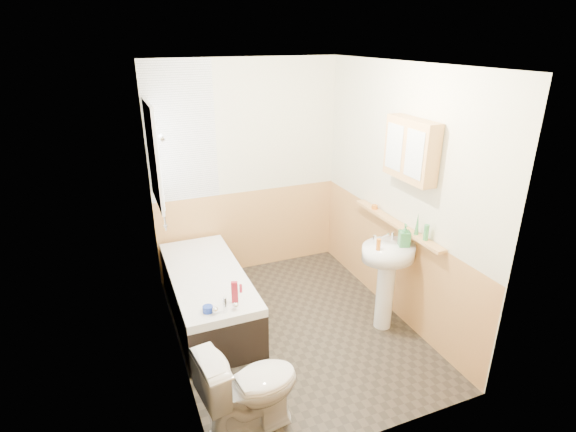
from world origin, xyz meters
The scene contains 26 objects.
floor centered at (0.00, 0.00, 0.00)m, with size 2.80×2.80×0.00m, color #29241D.
ceiling centered at (0.00, 0.00, 2.50)m, with size 2.80×2.80×0.00m, color white.
wall_back centered at (0.00, 1.41, 1.25)m, with size 2.20×0.02×2.50m, color beige.
wall_front centered at (0.00, -1.41, 1.25)m, with size 2.20×0.02×2.50m, color beige.
wall_left centered at (-1.11, 0.00, 1.25)m, with size 0.02×2.80×2.50m, color beige.
wall_right centered at (1.11, 0.00, 1.25)m, with size 0.02×2.80×2.50m, color beige.
wainscot_right centered at (1.09, 0.00, 0.50)m, with size 0.01×2.80×1.00m, color tan.
wainscot_front centered at (0.00, -1.39, 0.50)m, with size 2.20×0.01×1.00m, color tan.
wainscot_back centered at (0.00, 1.39, 0.50)m, with size 2.20×0.01×1.00m, color tan.
tile_cladding_left centered at (-1.09, 0.00, 1.25)m, with size 0.01×2.80×2.50m, color white.
tile_return_back centered at (-0.73, 1.39, 1.75)m, with size 0.75×0.01×1.50m, color white.
window centered at (-1.06, 0.95, 1.65)m, with size 0.03×0.79×0.99m.
bathtub centered at (-0.73, 0.50, 0.27)m, with size 0.70×1.67×0.67m.
shower_riser centered at (-1.04, 0.73, 1.58)m, with size 0.10×0.07×1.09m.
toilet centered at (-0.76, -0.99, 0.36)m, with size 0.41×0.74×0.72m, color white.
sink centered at (0.84, -0.29, 0.63)m, with size 0.52×0.42×1.00m.
pine_shelf centered at (1.04, -0.09, 1.00)m, with size 0.10×1.36×0.03m, color tan.
medicine_cabinet centered at (1.01, -0.24, 1.77)m, with size 0.15×0.61×0.55m.
foam_can centered at (1.04, -0.54, 1.09)m, with size 0.04×0.04×0.15m, color #388447.
green_bottle centered at (1.04, -0.41, 1.12)m, with size 0.04×0.04×0.21m, color #388447.
black_jar centered at (1.04, 0.29, 1.04)m, with size 0.06×0.06×0.04m, color orange.
soap_bottle centered at (0.96, -0.35, 0.94)m, with size 0.10×0.22×0.10m, color #388447.
clear_bottle centered at (0.69, -0.33, 0.94)m, with size 0.04×0.04×0.11m, color orange.
blue_gel centered at (-0.61, -0.12, 0.63)m, with size 0.06×0.04×0.20m, color maroon.
cream_jar centered at (-0.87, -0.18, 0.55)m, with size 0.09×0.09×0.06m, color #19339E.
orange_bottle centered at (-0.52, 0.02, 0.56)m, with size 0.03×0.03×0.08m, color maroon.
Camera 1 is at (-1.46, -3.43, 2.72)m, focal length 28.00 mm.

